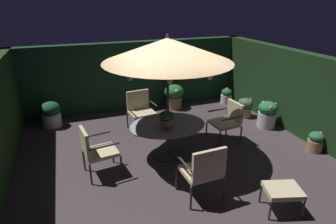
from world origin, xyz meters
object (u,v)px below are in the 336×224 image
patio_chair_northeast (140,108)px  potted_plant_back_center (51,114)px  patio_chair_southeast (204,169)px  potted_plant_right_far (267,114)px  patio_umbrella (168,50)px  patio_chair_east (95,149)px  patio_chair_north (228,119)px  potted_plant_back_right (226,96)px  potted_plant_left_far (174,95)px  centerpiece_planter (167,118)px  ottoman_footrest (283,191)px  potted_plant_front_corner (315,142)px  patio_dining_table (168,130)px  potted_plant_left_near (245,107)px

patio_chair_northeast → potted_plant_back_center: size_ratio=1.44×
patio_chair_southeast → potted_plant_right_far: bearing=34.7°
patio_umbrella → potted_plant_back_center: bearing=134.1°
patio_chair_east → potted_plant_right_far: (4.47, 0.67, -0.21)m
patio_chair_north → patio_chair_east: size_ratio=0.97×
patio_chair_east → potted_plant_back_right: size_ratio=2.10×
patio_umbrella → potted_plant_back_center: (-2.37, 2.45, -1.92)m
patio_chair_east → potted_plant_back_center: 2.81m
potted_plant_left_far → centerpiece_planter: bearing=-114.2°
patio_chair_east → potted_plant_back_center: size_ratio=1.45×
ottoman_footrest → potted_plant_right_far: 3.25m
ottoman_footrest → potted_plant_front_corner: potted_plant_front_corner is taller
patio_chair_north → patio_dining_table: bearing=-176.0°
potted_plant_front_corner → patio_chair_southeast: bearing=-169.4°
potted_plant_back_center → potted_plant_front_corner: potted_plant_back_center is taller
ottoman_footrest → potted_plant_back_right: 5.00m
centerpiece_planter → patio_chair_northeast: (-0.09, 1.73, -0.41)m
ottoman_footrest → potted_plant_left_far: bearing=89.4°
potted_plant_back_center → patio_chair_north: bearing=-30.9°
patio_chair_north → potted_plant_right_far: patio_chair_north is taller
patio_dining_table → potted_plant_right_far: 2.99m
potted_plant_left_near → patio_chair_north: bearing=-138.5°
ottoman_footrest → patio_chair_east: bearing=142.6°
potted_plant_back_center → potted_plant_back_right: bearing=-0.3°
potted_plant_left_near → ottoman_footrest: bearing=-116.2°
patio_dining_table → potted_plant_left_far: size_ratio=2.16×
patio_dining_table → potted_plant_back_center: bearing=134.1°
patio_umbrella → centerpiece_planter: 1.32m
centerpiece_planter → ottoman_footrest: centerpiece_planter is taller
patio_dining_table → ottoman_footrest: bearing=-63.6°
potted_plant_back_right → potted_plant_left_far: potted_plant_left_far is taller
patio_umbrella → potted_plant_left_near: (2.82, 1.25, -1.99)m
patio_chair_north → patio_chair_northeast: patio_chair_northeast is taller
potted_plant_back_center → potted_plant_right_far: 5.68m
patio_dining_table → centerpiece_planter: size_ratio=3.96×
potted_plant_back_center → potted_plant_left_far: size_ratio=0.93×
patio_dining_table → patio_chair_southeast: size_ratio=1.56×
centerpiece_planter → patio_chair_east: 1.49m
patio_umbrella → patio_chair_southeast: 2.28m
patio_chair_southeast → potted_plant_front_corner: 3.16m
patio_chair_east → potted_plant_back_right: (4.46, 2.64, -0.33)m
potted_plant_back_right → patio_chair_southeast: bearing=-125.9°
patio_chair_northeast → patio_chair_east: size_ratio=0.99×
centerpiece_planter → potted_plant_left_near: 3.33m
patio_chair_southeast → potted_plant_right_far: 3.51m
patio_chair_east → potted_plant_back_right: bearing=30.6°
patio_chair_east → potted_plant_front_corner: (4.68, -0.75, -0.35)m
patio_chair_northeast → patio_chair_east: 2.20m
potted_plant_back_center → potted_plant_front_corner: 6.49m
patio_umbrella → potted_plant_left_far: patio_umbrella is taller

